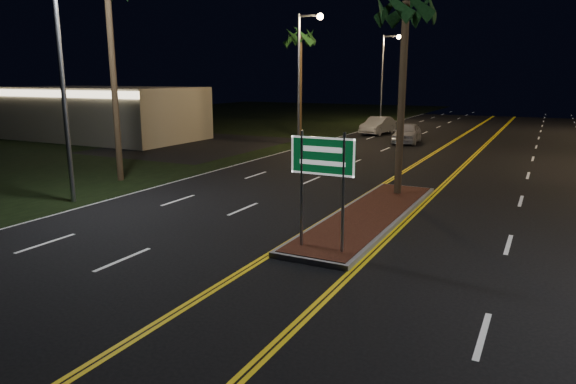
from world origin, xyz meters
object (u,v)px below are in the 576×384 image
Objects in this scene: highway_sign at (322,167)px; streetlight_left_mid at (304,64)px; palm_median at (406,7)px; car_near at (407,131)px; median_island at (370,215)px; commercial_building at (104,113)px; car_far at (378,124)px; palm_left_far at (300,38)px; streetlight_left_near at (67,51)px; streetlight_left_far at (386,68)px.

streetlight_left_mid reaches higher than highway_sign.
palm_median is 19.18m from car_near.
median_island is 0.68× the size of commercial_building.
streetlight_left_mid is 1.76× the size of car_far.
car_near is 1.01× the size of car_far.
median_island is 3.20× the size of highway_sign.
palm_left_far is (-12.80, 17.50, 0.47)m from palm_median.
palm_median is 0.94× the size of palm_left_far.
streetlight_left_mid reaches higher than palm_left_far.
highway_sign is 31.27m from car_far.
commercial_building is 22.49m from streetlight_left_near.
streetlight_left_near is 1.74× the size of car_near.
commercial_building is 1.81× the size of palm_median.
median_island is 25.76m from palm_left_far.
median_island is 20.80m from streetlight_left_mid.
commercial_building reaches higher than car_far.
streetlight_left_mid reaches higher than commercial_building.
streetlight_left_near is at bearing -164.22° from median_island.
streetlight_left_far is 1.74× the size of car_near.
commercial_building is 23.37m from car_near.
highway_sign is 28.77m from palm_left_far.
car_far is (-7.86, 22.52, -6.42)m from palm_median.
highway_sign reaches higher than car_near.
highway_sign is at bearing -69.48° from car_far.
palm_median is (26.00, -9.49, 5.27)m from commercial_building.
streetlight_left_near is at bearing -110.50° from car_near.
streetlight_left_far is at bearing 104.44° from highway_sign.
commercial_building is at bearing -148.75° from palm_left_far.
commercial_building reaches higher than car_near.
streetlight_left_far is (0.00, 20.00, 0.00)m from streetlight_left_mid.
palm_median reaches higher than highway_sign.
commercial_building is at bearing -165.08° from car_near.
streetlight_left_mid is at bearing -90.00° from streetlight_left_far.
streetlight_left_near reaches higher than palm_median.
palm_median is at bearing -72.42° from streetlight_left_far.
car_far is (-3.75, 4.93, -0.01)m from car_near.
palm_left_far is (-12.80, 25.20, 5.34)m from highway_sign.
streetlight_left_far is at bearing 90.00° from streetlight_left_mid.
median_island is 27.19m from car_far.
commercial_building is 1.70× the size of palm_left_far.
streetlight_left_near reaches higher than palm_left_far.
streetlight_left_far is (15.39, 24.01, 3.65)m from commercial_building.
streetlight_left_far reaches higher than commercial_building.
streetlight_left_mid is 1.74× the size of car_near.
palm_median is at bearing 31.49° from streetlight_left_near.
median_island is 1.23× the size of palm_median.
palm_left_far is (-2.19, 4.00, 2.09)m from streetlight_left_mid.
palm_median is at bearing -64.82° from car_far.
streetlight_left_near is at bearing -90.00° from streetlight_left_far.
commercial_building is (-26.00, 12.99, 1.92)m from median_island.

